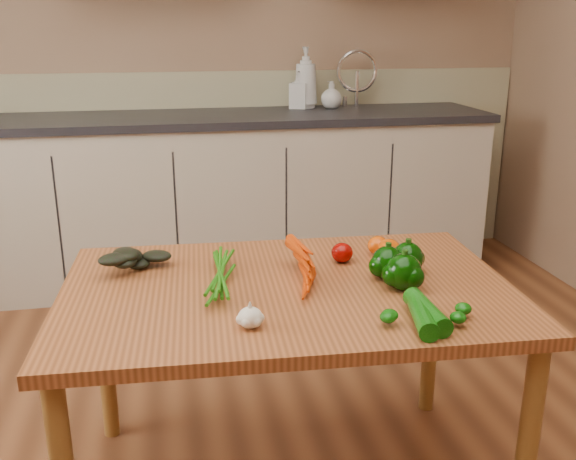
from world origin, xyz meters
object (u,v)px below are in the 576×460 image
(soap_bottle_c, at_px, (331,95))
(pepper_a, at_px, (388,263))
(carrot_bunch, at_px, (277,270))
(pepper_b, at_px, (408,258))
(soap_bottle_a, at_px, (306,78))
(table, at_px, (288,310))
(zucchini_b, at_px, (423,317))
(soap_bottle_b, at_px, (299,89))
(zucchini_a, at_px, (427,312))
(tomato_b, at_px, (378,245))
(garlic_bulb, at_px, (250,318))
(tomato_a, at_px, (342,253))
(pepper_c, at_px, (404,272))
(leafy_greens, at_px, (136,256))
(tomato_c, at_px, (389,249))

(soap_bottle_c, bearing_deg, pepper_a, -34.23)
(carrot_bunch, height_order, pepper_b, pepper_b)
(soap_bottle_a, bearing_deg, pepper_b, 84.96)
(table, xyz_separation_m, zucchini_b, (0.27, -0.31, 0.10))
(soap_bottle_b, distance_m, zucchini_a, 2.27)
(table, height_order, carrot_bunch, carrot_bunch)
(soap_bottle_c, height_order, tomato_b, soap_bottle_c)
(garlic_bulb, xyz_separation_m, pepper_a, (0.42, 0.23, 0.02))
(tomato_a, xyz_separation_m, zucchini_a, (0.09, -0.44, -0.00))
(soap_bottle_a, relative_size, tomato_a, 5.10)
(pepper_c, relative_size, tomato_b, 1.56)
(zucchini_a, bearing_deg, pepper_c, 85.47)
(soap_bottle_b, height_order, pepper_a, soap_bottle_b)
(table, bearing_deg, pepper_b, 7.02)
(soap_bottle_b, bearing_deg, table, -80.31)
(soap_bottle_a, relative_size, zucchini_b, 2.01)
(soap_bottle_b, height_order, pepper_b, soap_bottle_b)
(soap_bottle_c, distance_m, leafy_greens, 2.04)
(carrot_bunch, xyz_separation_m, garlic_bulb, (-0.12, -0.28, -0.01))
(table, bearing_deg, pepper_c, -12.36)
(table, distance_m, garlic_bulb, 0.29)
(soap_bottle_b, bearing_deg, soap_bottle_a, 40.25)
(tomato_c, height_order, zucchini_a, tomato_c)
(tomato_a, bearing_deg, zucchini_a, -78.26)
(soap_bottle_a, relative_size, soap_bottle_c, 2.24)
(carrot_bunch, relative_size, leafy_greens, 1.30)
(pepper_c, bearing_deg, pepper_b, 63.86)
(pepper_a, relative_size, pepper_c, 0.94)
(soap_bottle_b, xyz_separation_m, carrot_bunch, (-0.47, -1.92, -0.31))
(garlic_bulb, height_order, zucchini_b, garlic_bulb)
(soap_bottle_a, relative_size, tomato_c, 4.87)
(soap_bottle_a, relative_size, pepper_b, 3.65)
(garlic_bulb, relative_size, tomato_c, 0.87)
(leafy_greens, bearing_deg, tomato_c, -3.94)
(soap_bottle_a, height_order, leafy_greens, soap_bottle_a)
(soap_bottle_a, relative_size, leafy_greens, 1.90)
(pepper_a, relative_size, zucchini_a, 0.49)
(leafy_greens, xyz_separation_m, zucchini_b, (0.68, -0.51, -0.02))
(table, height_order, tomato_c, tomato_c)
(table, height_order, tomato_a, tomato_a)
(soap_bottle_b, height_order, zucchini_b, soap_bottle_b)
(carrot_bunch, bearing_deg, zucchini_b, -47.74)
(pepper_b, distance_m, tomato_a, 0.20)
(garlic_bulb, xyz_separation_m, tomato_c, (0.48, 0.38, 0.01))
(soap_bottle_b, bearing_deg, tomato_a, -75.32)
(soap_bottle_a, xyz_separation_m, tomato_c, (-0.14, -1.83, -0.37))
(soap_bottle_a, height_order, tomato_c, soap_bottle_a)
(soap_bottle_a, height_order, soap_bottle_b, soap_bottle_a)
(pepper_b, xyz_separation_m, tomato_b, (-0.03, 0.17, -0.02))
(soap_bottle_a, bearing_deg, carrot_bunch, 74.03)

